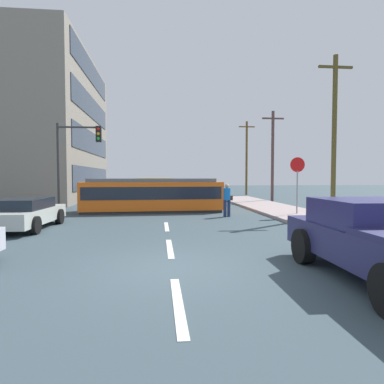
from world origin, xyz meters
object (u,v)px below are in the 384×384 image
Objects in this scene: pedestrian_crossing at (227,198)px; traffic_light_mast at (76,151)px; stop_sign at (297,173)px; utility_pole_near at (334,133)px; parked_sedan_mid at (23,213)px; utility_pole_mid at (273,154)px; utility_pole_far at (247,157)px; city_bus at (156,188)px; streetcar_tram at (152,195)px.

traffic_light_mast is at bearing 167.24° from pedestrian_crossing.
stop_sign is 0.35× the size of utility_pole_near.
parked_sedan_mid is at bearing -168.74° from utility_pole_near.
utility_pole_mid is (14.51, 12.77, 3.25)m from parked_sedan_mid.
utility_pole_far is (0.53, 9.84, 0.43)m from utility_pole_mid.
utility_pole_mid is at bearing 88.05° from utility_pole_near.
traffic_light_mast is 15.86m from utility_pole_mid.
traffic_light_mast is at bearing -115.36° from city_bus.
traffic_light_mast reaches higher than city_bus.
utility_pole_mid reaches higher than pedestrian_crossing.
utility_pole_near reaches higher than pedestrian_crossing.
streetcar_tram is 8.08m from stop_sign.
parked_sedan_mid is 27.40m from utility_pole_far.
city_bus is at bearing 64.64° from traffic_light_mast.
stop_sign reaches higher than parked_sedan_mid.
city_bus reaches higher than pedestrian_crossing.
streetcar_tram is at bearing 143.69° from pedestrian_crossing.
utility_pole_near reaches higher than traffic_light_mast.
traffic_light_mast reaches higher than pedestrian_crossing.
pedestrian_crossing is 11.75m from utility_pole_mid.
utility_pole_mid is (5.86, 9.75, 2.93)m from pedestrian_crossing.
streetcar_tram is at bearing -90.71° from city_bus.
utility_pole_far reaches higher than streetcar_tram.
city_bus reaches higher than streetcar_tram.
utility_pole_far is (2.77, 19.72, 2.11)m from stop_sign.
parked_sedan_mid is 0.52× the size of utility_pole_far.
city_bus is 13.98m from utility_pole_far.
pedestrian_crossing is 8.40m from traffic_light_mast.
city_bus is at bearing 124.67° from stop_sign.
stop_sign is at bearing -55.33° from city_bus.
streetcar_tram is 19.92m from utility_pole_far.
utility_pole_mid is at bearing 58.98° from pedestrian_crossing.
city_bus is 0.69× the size of utility_pole_far.
streetcar_tram is 10.34m from utility_pole_near.
city_bus is 0.70× the size of utility_pole_near.
pedestrian_crossing is at bearing -108.06° from utility_pole_far.
stop_sign reaches higher than city_bus.
utility_pole_far is at bearing 87.50° from utility_pole_near.
pedestrian_crossing is 0.20× the size of utility_pole_near.
utility_pole_near is (1.90, -0.07, 2.08)m from stop_sign.
streetcar_tram is 4.73m from pedestrian_crossing.
city_bus is 9.90m from traffic_light_mast.
stop_sign is at bearing -97.98° from utility_pole_far.
city_bus is 12.95m from stop_sign.
parked_sedan_mid is 0.58× the size of utility_pole_mid.
utility_pole_mid reaches higher than streetcar_tram.
utility_pole_mid is at bearing 77.23° from stop_sign.
utility_pole_mid is at bearing 41.35° from parked_sedan_mid.
utility_pole_mid is 9.87m from utility_pole_far.
parked_sedan_mid is 12.70m from stop_sign.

